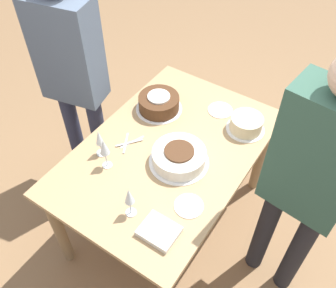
% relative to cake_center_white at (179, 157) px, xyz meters
% --- Properties ---
extents(ground_plane, '(12.00, 12.00, 0.00)m').
position_rel_cake_center_white_xyz_m(ground_plane, '(-0.05, -0.11, -0.82)').
color(ground_plane, '#8E6B47').
extents(dining_table, '(1.42, 0.95, 0.78)m').
position_rel_cake_center_white_xyz_m(dining_table, '(-0.05, -0.11, -0.16)').
color(dining_table, tan).
rests_on(dining_table, ground_plane).
extents(cake_center_white, '(0.35, 0.35, 0.10)m').
position_rel_cake_center_white_xyz_m(cake_center_white, '(0.00, 0.00, 0.00)').
color(cake_center_white, white).
rests_on(cake_center_white, dining_table).
extents(cake_front_chocolate, '(0.31, 0.31, 0.11)m').
position_rel_cake_center_white_xyz_m(cake_front_chocolate, '(-0.32, -0.36, 0.01)').
color(cake_front_chocolate, white).
rests_on(cake_front_chocolate, dining_table).
extents(cake_back_decorated, '(0.24, 0.24, 0.10)m').
position_rel_cake_center_white_xyz_m(cake_back_decorated, '(-0.46, 0.21, 0.00)').
color(cake_back_decorated, white).
rests_on(cake_back_decorated, dining_table).
extents(wine_glass_near, '(0.06, 0.06, 0.21)m').
position_rel_cake_center_white_xyz_m(wine_glass_near, '(0.43, -0.02, 0.10)').
color(wine_glass_near, silver).
rests_on(wine_glass_near, dining_table).
extents(wine_glass_far, '(0.06, 0.06, 0.21)m').
position_rel_cake_center_white_xyz_m(wine_glass_far, '(0.25, -0.33, 0.11)').
color(wine_glass_far, silver).
rests_on(wine_glass_far, dining_table).
extents(wine_glass_extra, '(0.07, 0.07, 0.19)m').
position_rel_cake_center_white_xyz_m(wine_glass_extra, '(0.20, -0.42, 0.08)').
color(wine_glass_extra, silver).
rests_on(wine_glass_extra, dining_table).
extents(dessert_plate_left, '(0.17, 0.17, 0.01)m').
position_rel_cake_center_white_xyz_m(dessert_plate_left, '(-0.53, -0.01, -0.04)').
color(dessert_plate_left, white).
rests_on(dessert_plate_left, dining_table).
extents(dessert_plate_right, '(0.16, 0.16, 0.01)m').
position_rel_cake_center_white_xyz_m(dessert_plate_right, '(0.23, 0.21, -0.04)').
color(dessert_plate_right, white).
rests_on(dessert_plate_right, dining_table).
extents(fork_pile, '(0.19, 0.12, 0.01)m').
position_rel_cake_center_white_xyz_m(fork_pile, '(0.04, -0.34, -0.04)').
color(fork_pile, silver).
rests_on(fork_pile, dining_table).
extents(napkin_stack, '(0.16, 0.19, 0.03)m').
position_rel_cake_center_white_xyz_m(napkin_stack, '(0.45, 0.17, -0.03)').
color(napkin_stack, silver).
rests_on(napkin_stack, dining_table).
extents(person_cutting, '(0.30, 0.44, 1.70)m').
position_rel_cake_center_white_xyz_m(person_cutting, '(-0.09, -0.88, 0.20)').
color(person_cutting, '#2D334C').
rests_on(person_cutting, ground_plane).
extents(person_watching, '(0.26, 0.42, 1.73)m').
position_rel_cake_center_white_xyz_m(person_watching, '(-0.08, 0.68, 0.23)').
color(person_watching, '#232328').
rests_on(person_watching, ground_plane).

